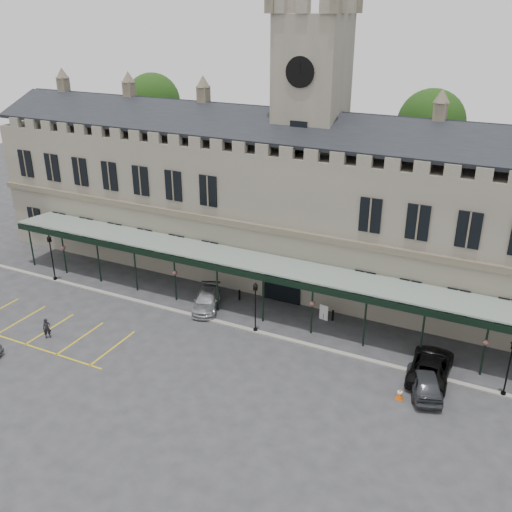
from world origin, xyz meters
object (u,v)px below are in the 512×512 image
at_px(station_building, 307,210).
at_px(lamp_post_left, 51,254).
at_px(lamp_post_right, 510,363).
at_px(person_a, 47,328).
at_px(lamp_post_mid, 255,303).
at_px(car_taxi, 207,300).
at_px(car_van, 431,365).
at_px(traffic_cone, 400,394).
at_px(car_right_a, 425,381).
at_px(sign_board, 324,313).
at_px(clock_tower, 310,132).

distance_m(station_building, lamp_post_left, 22.66).
relative_size(lamp_post_left, lamp_post_right, 1.07).
bearing_deg(person_a, lamp_post_left, 82.11).
relative_size(station_building, lamp_post_mid, 14.53).
height_order(car_taxi, person_a, person_a).
bearing_deg(car_van, lamp_post_mid, -1.22).
distance_m(lamp_post_right, person_a, 31.69).
relative_size(station_building, traffic_cone, 79.78).
bearing_deg(car_right_a, station_building, -61.99).
height_order(car_taxi, car_van, car_van).
distance_m(sign_board, person_a, 20.80).
bearing_deg(lamp_post_mid, car_van, 0.54).
xyz_separation_m(lamp_post_right, person_a, (-30.76, -7.43, -1.64)).
bearing_deg(lamp_post_mid, person_a, -150.70).
xyz_separation_m(traffic_cone, car_taxi, (-16.78, 4.87, 0.31)).
xyz_separation_m(clock_tower, car_van, (13.00, -10.34, -12.35)).
bearing_deg(station_building, sign_board, -57.04).
bearing_deg(traffic_cone, car_van, 70.21).
bearing_deg(traffic_cone, lamp_post_left, 174.09).
relative_size(lamp_post_left, car_right_a, 0.97).
bearing_deg(lamp_post_right, person_a, -166.42).
height_order(lamp_post_left, car_taxi, lamp_post_left).
xyz_separation_m(car_van, car_right_a, (0.00, -1.96, 0.01)).
xyz_separation_m(lamp_post_mid, lamp_post_right, (17.38, -0.07, -0.02)).
xyz_separation_m(clock_tower, lamp_post_left, (-19.77, -10.46, -10.51)).
distance_m(clock_tower, sign_board, 14.68).
bearing_deg(traffic_cone, person_a, -170.37).
xyz_separation_m(clock_tower, traffic_cone, (11.78, -13.72, -12.74)).
bearing_deg(sign_board, person_a, -136.53).
xyz_separation_m(car_van, person_a, (-26.20, -7.63, 0.03)).
relative_size(station_building, lamp_post_right, 14.65).
xyz_separation_m(lamp_post_right, car_right_a, (-4.56, -1.76, -1.65)).
bearing_deg(traffic_cone, clock_tower, 130.65).
relative_size(lamp_post_mid, lamp_post_right, 1.01).
bearing_deg(lamp_post_mid, lamp_post_right, -0.24).
height_order(station_building, sign_board, station_building).
bearing_deg(lamp_post_right, car_right_a, -158.85).
bearing_deg(person_a, clock_tower, 4.60).
distance_m(car_taxi, car_right_a, 18.33).
height_order(lamp_post_left, car_van, lamp_post_left).
xyz_separation_m(station_building, sign_board, (4.16, -6.41, -5.85)).
bearing_deg(lamp_post_left, lamp_post_mid, 0.00).
bearing_deg(car_right_a, car_taxi, -29.60).
distance_m(station_building, traffic_cone, 19.03).
bearing_deg(sign_board, clock_tower, 132.62).
bearing_deg(lamp_post_left, car_van, 0.21).
relative_size(lamp_post_right, traffic_cone, 5.45).
height_order(clock_tower, traffic_cone, clock_tower).
relative_size(lamp_post_right, car_van, 0.75).
bearing_deg(person_a, car_taxi, -1.08).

